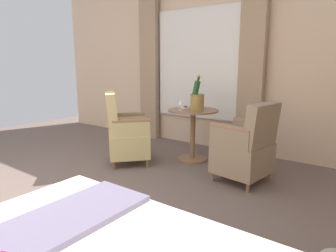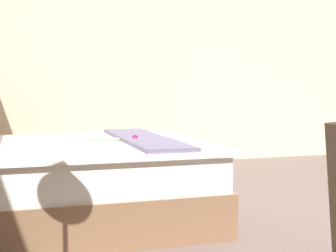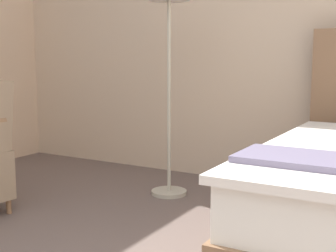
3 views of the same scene
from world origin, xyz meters
TOP-DOWN VIEW (x-y plane):
  - floor_lamp_brass at (-1.12, 2.41)m, footprint 0.31×0.31m

SIDE VIEW (x-z plane):
  - floor_lamp_brass at x=-1.12m, z-range 0.54..2.23m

